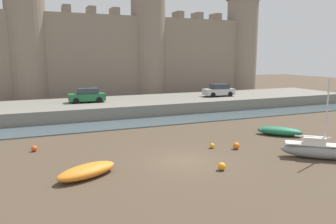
{
  "coord_description": "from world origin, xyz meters",
  "views": [
    {
      "loc": [
        -8.74,
        -18.02,
        6.59
      ],
      "look_at": [
        0.58,
        4.16,
        2.5
      ],
      "focal_mm": 35.0,
      "sensor_mm": 36.0,
      "label": 1
    }
  ],
  "objects_px": {
    "rowboat_foreground_right": "(87,171)",
    "mooring_buoy_off_centre": "(222,166)",
    "car_quay_west": "(87,96)",
    "mooring_buoy_mid_mud": "(212,146)",
    "rowboat_midflat_centre": "(279,131)",
    "mooring_buoy_near_channel": "(34,149)",
    "mooring_buoy_near_shore": "(236,146)",
    "car_quay_centre_west": "(219,90)",
    "sailboat_near_channel_right": "(319,150)"
  },
  "relations": [
    {
      "from": "rowboat_foreground_right",
      "to": "mooring_buoy_off_centre",
      "type": "relative_size",
      "value": 8.2
    },
    {
      "from": "rowboat_foreground_right",
      "to": "car_quay_west",
      "type": "relative_size",
      "value": 0.93
    },
    {
      "from": "mooring_buoy_mid_mud",
      "to": "mooring_buoy_off_centre",
      "type": "bearing_deg",
      "value": -113.43
    },
    {
      "from": "rowboat_midflat_centre",
      "to": "mooring_buoy_near_channel",
      "type": "relative_size",
      "value": 8.54
    },
    {
      "from": "mooring_buoy_off_centre",
      "to": "mooring_buoy_near_shore",
      "type": "bearing_deg",
      "value": 45.64
    },
    {
      "from": "rowboat_midflat_centre",
      "to": "mooring_buoy_off_centre",
      "type": "bearing_deg",
      "value": -148.88
    },
    {
      "from": "rowboat_foreground_right",
      "to": "car_quay_centre_west",
      "type": "xyz_separation_m",
      "value": [
        20.41,
        19.61,
        1.78
      ]
    },
    {
      "from": "rowboat_midflat_centre",
      "to": "car_quay_west",
      "type": "height_order",
      "value": "car_quay_west"
    },
    {
      "from": "mooring_buoy_mid_mud",
      "to": "car_quay_centre_west",
      "type": "bearing_deg",
      "value": 57.23
    },
    {
      "from": "mooring_buoy_mid_mud",
      "to": "mooring_buoy_off_centre",
      "type": "distance_m",
      "value": 4.68
    },
    {
      "from": "rowboat_foreground_right",
      "to": "mooring_buoy_mid_mud",
      "type": "height_order",
      "value": "rowboat_foreground_right"
    },
    {
      "from": "sailboat_near_channel_right",
      "to": "mooring_buoy_mid_mud",
      "type": "distance_m",
      "value": 7.1
    },
    {
      "from": "rowboat_foreground_right",
      "to": "mooring_buoy_mid_mud",
      "type": "xyz_separation_m",
      "value": [
        9.32,
        2.39,
        -0.19
      ]
    },
    {
      "from": "rowboat_foreground_right",
      "to": "rowboat_midflat_centre",
      "type": "height_order",
      "value": "rowboat_midflat_centre"
    },
    {
      "from": "mooring_buoy_near_shore",
      "to": "rowboat_midflat_centre",
      "type": "bearing_deg",
      "value": 19.78
    },
    {
      "from": "mooring_buoy_off_centre",
      "to": "car_quay_centre_west",
      "type": "xyz_separation_m",
      "value": [
        12.94,
        21.51,
        1.92
      ]
    },
    {
      "from": "mooring_buoy_off_centre",
      "to": "car_quay_centre_west",
      "type": "relative_size",
      "value": 0.11
    },
    {
      "from": "car_quay_west",
      "to": "car_quay_centre_west",
      "type": "relative_size",
      "value": 1.0
    },
    {
      "from": "rowboat_foreground_right",
      "to": "mooring_buoy_mid_mud",
      "type": "relative_size",
      "value": 10.53
    },
    {
      "from": "rowboat_midflat_centre",
      "to": "mooring_buoy_near_shore",
      "type": "distance_m",
      "value": 6.12
    },
    {
      "from": "mooring_buoy_near_channel",
      "to": "mooring_buoy_mid_mud",
      "type": "bearing_deg",
      "value": -19.06
    },
    {
      "from": "rowboat_foreground_right",
      "to": "mooring_buoy_near_shore",
      "type": "relative_size",
      "value": 7.92
    },
    {
      "from": "rowboat_foreground_right",
      "to": "mooring_buoy_off_centre",
      "type": "distance_m",
      "value": 7.7
    },
    {
      "from": "mooring_buoy_near_shore",
      "to": "car_quay_west",
      "type": "height_order",
      "value": "car_quay_west"
    },
    {
      "from": "sailboat_near_channel_right",
      "to": "car_quay_west",
      "type": "bearing_deg",
      "value": 115.99
    },
    {
      "from": "mooring_buoy_mid_mud",
      "to": "car_quay_centre_west",
      "type": "distance_m",
      "value": 20.57
    },
    {
      "from": "rowboat_midflat_centre",
      "to": "mooring_buoy_off_centre",
      "type": "height_order",
      "value": "rowboat_midflat_centre"
    },
    {
      "from": "mooring_buoy_near_shore",
      "to": "mooring_buoy_near_channel",
      "type": "bearing_deg",
      "value": 159.64
    },
    {
      "from": "car_quay_centre_west",
      "to": "car_quay_west",
      "type": "bearing_deg",
      "value": 177.07
    },
    {
      "from": "mooring_buoy_near_channel",
      "to": "car_quay_west",
      "type": "relative_size",
      "value": 0.1
    },
    {
      "from": "sailboat_near_channel_right",
      "to": "car_quay_west",
      "type": "height_order",
      "value": "sailboat_near_channel_right"
    },
    {
      "from": "rowboat_foreground_right",
      "to": "mooring_buoy_off_centre",
      "type": "height_order",
      "value": "rowboat_foreground_right"
    },
    {
      "from": "rowboat_midflat_centre",
      "to": "car_quay_west",
      "type": "relative_size",
      "value": 0.85
    },
    {
      "from": "mooring_buoy_off_centre",
      "to": "car_quay_west",
      "type": "bearing_deg",
      "value": 100.41
    },
    {
      "from": "mooring_buoy_near_shore",
      "to": "car_quay_west",
      "type": "relative_size",
      "value": 0.12
    },
    {
      "from": "sailboat_near_channel_right",
      "to": "mooring_buoy_near_channel",
      "type": "xyz_separation_m",
      "value": [
        -17.15,
        8.95,
        -0.38
      ]
    },
    {
      "from": "rowboat_midflat_centre",
      "to": "car_quay_centre_west",
      "type": "bearing_deg",
      "value": 76.55
    },
    {
      "from": "sailboat_near_channel_right",
      "to": "mooring_buoy_near_shore",
      "type": "xyz_separation_m",
      "value": [
        -3.7,
        3.96,
        -0.34
      ]
    },
    {
      "from": "rowboat_midflat_centre",
      "to": "mooring_buoy_near_channel",
      "type": "height_order",
      "value": "rowboat_midflat_centre"
    },
    {
      "from": "rowboat_midflat_centre",
      "to": "car_quay_west",
      "type": "distance_m",
      "value": 21.52
    },
    {
      "from": "mooring_buoy_off_centre",
      "to": "rowboat_foreground_right",
      "type": "bearing_deg",
      "value": 165.7
    },
    {
      "from": "rowboat_midflat_centre",
      "to": "mooring_buoy_near_shore",
      "type": "height_order",
      "value": "rowboat_midflat_centre"
    },
    {
      "from": "sailboat_near_channel_right",
      "to": "mooring_buoy_mid_mud",
      "type": "xyz_separation_m",
      "value": [
        -5.2,
        4.82,
        -0.4
      ]
    },
    {
      "from": "rowboat_foreground_right",
      "to": "car_quay_centre_west",
      "type": "distance_m",
      "value": 28.36
    },
    {
      "from": "sailboat_near_channel_right",
      "to": "mooring_buoy_off_centre",
      "type": "relative_size",
      "value": 11.28
    },
    {
      "from": "rowboat_foreground_right",
      "to": "mooring_buoy_near_channel",
      "type": "relative_size",
      "value": 9.31
    },
    {
      "from": "rowboat_midflat_centre",
      "to": "mooring_buoy_mid_mud",
      "type": "bearing_deg",
      "value": -170.53
    },
    {
      "from": "rowboat_midflat_centre",
      "to": "car_quay_west",
      "type": "bearing_deg",
      "value": 128.08
    },
    {
      "from": "mooring_buoy_near_channel",
      "to": "mooring_buoy_off_centre",
      "type": "height_order",
      "value": "mooring_buoy_off_centre"
    },
    {
      "from": "mooring_buoy_mid_mud",
      "to": "sailboat_near_channel_right",
      "type": "bearing_deg",
      "value": -42.85
    }
  ]
}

